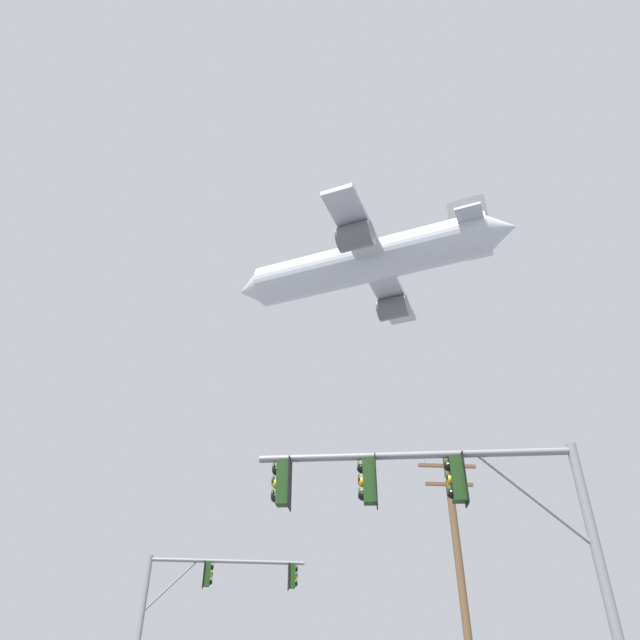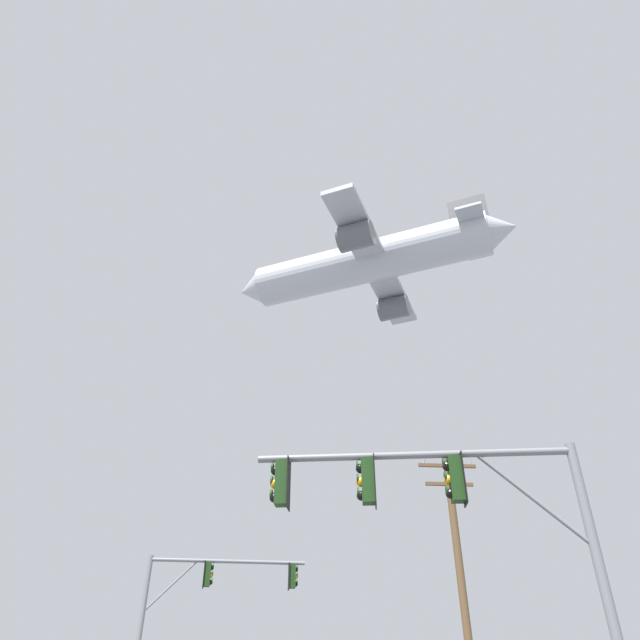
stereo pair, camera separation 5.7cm
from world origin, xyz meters
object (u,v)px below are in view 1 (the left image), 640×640
utility_pole (460,571)px  signal_pole_near (449,509)px  airplane (368,263)px  signal_pole_far (203,595)px

utility_pole → signal_pole_near: bearing=-108.0°
airplane → utility_pole: bearing=-92.7°
signal_pole_near → signal_pole_far: 15.53m
signal_pole_far → airplane: (9.99, 12.71, 27.51)m
signal_pole_near → signal_pole_far: bearing=113.1°
signal_pole_near → utility_pole: (3.08, 9.46, 0.31)m
signal_pole_near → airplane: bearing=81.8°
signal_pole_far → signal_pole_near: bearing=-66.9°
signal_pole_far → airplane: airplane is taller
signal_pole_far → utility_pole: bearing=-27.7°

